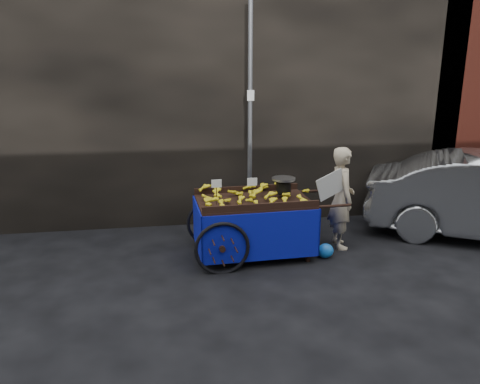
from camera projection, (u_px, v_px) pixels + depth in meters
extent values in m
plane|color=black|center=(245.00, 255.00, 7.41)|extent=(80.00, 80.00, 0.00)
cube|color=black|center=(172.00, 86.00, 9.06)|extent=(11.00, 2.00, 5.00)
cube|color=#591E14|center=(477.00, 84.00, 10.06)|extent=(3.00, 2.00, 5.00)
cylinder|color=slate|center=(250.00, 119.00, 8.16)|extent=(0.08, 0.08, 4.00)
cube|color=white|center=(251.00, 95.00, 8.00)|extent=(0.12, 0.02, 0.18)
cube|color=black|center=(254.00, 202.00, 7.21)|extent=(1.77, 1.15, 0.06)
cube|color=black|center=(247.00, 189.00, 7.67)|extent=(1.73, 0.11, 0.11)
cube|color=black|center=(262.00, 207.00, 6.71)|extent=(1.73, 0.11, 0.11)
cube|color=black|center=(309.00, 235.00, 7.06)|extent=(0.06, 0.06, 0.87)
cube|color=black|center=(291.00, 217.00, 7.88)|extent=(0.06, 0.06, 0.87)
cylinder|color=black|center=(334.00, 206.00, 7.02)|extent=(0.54, 0.06, 0.04)
cylinder|color=black|center=(314.00, 191.00, 7.83)|extent=(0.54, 0.06, 0.04)
torus|color=black|center=(222.00, 249.00, 6.67)|extent=(0.81, 0.09, 0.81)
torus|color=black|center=(211.00, 222.00, 7.77)|extent=(0.81, 0.09, 0.81)
cylinder|color=black|center=(216.00, 234.00, 7.22)|extent=(0.10, 1.21, 0.05)
cube|color=#07198C|center=(262.00, 237.00, 6.78)|extent=(1.77, 0.09, 0.74)
cube|color=#07198C|center=(246.00, 214.00, 7.83)|extent=(1.77, 0.09, 0.74)
cube|color=#07198C|center=(198.00, 228.00, 7.14)|extent=(0.07, 1.12, 0.74)
cube|color=#07198C|center=(307.00, 221.00, 7.47)|extent=(0.07, 1.12, 0.74)
cube|color=black|center=(283.00, 188.00, 7.30)|extent=(0.20, 0.16, 0.17)
cylinder|color=silver|center=(284.00, 179.00, 7.26)|extent=(0.38, 0.38, 0.03)
cube|color=white|center=(216.00, 184.00, 6.89)|extent=(0.15, 0.02, 0.12)
cube|color=white|center=(252.00, 182.00, 6.99)|extent=(0.15, 0.02, 0.12)
imported|color=tan|center=(342.00, 198.00, 7.55)|extent=(0.44, 0.64, 1.67)
cube|color=silver|center=(331.00, 185.00, 7.22)|extent=(0.56, 0.20, 0.50)
ellipsoid|color=blue|center=(325.00, 251.00, 7.28)|extent=(0.26, 0.21, 0.23)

